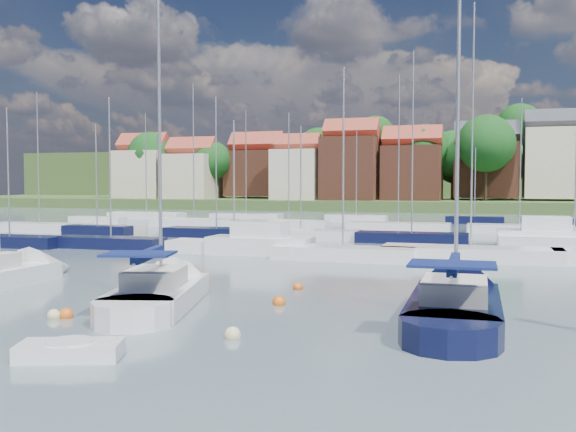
% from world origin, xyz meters
% --- Properties ---
extents(ground, '(260.00, 260.00, 0.00)m').
position_xyz_m(ground, '(0.00, 40.00, 0.00)').
color(ground, '#44525D').
rests_on(ground, ground).
extents(sailboat_left, '(2.91, 10.35, 14.06)m').
position_xyz_m(sailboat_left, '(-12.80, 5.04, 0.36)').
color(sailboat_left, silver).
rests_on(sailboat_left, ground).
extents(sailboat_centre, '(5.28, 10.91, 14.38)m').
position_xyz_m(sailboat_centre, '(-3.37, 3.02, 0.36)').
color(sailboat_centre, silver).
rests_on(sailboat_centre, ground).
extents(sailboat_navy, '(3.15, 11.51, 15.91)m').
position_xyz_m(sailboat_navy, '(8.08, 3.86, 0.36)').
color(sailboat_navy, black).
rests_on(sailboat_navy, ground).
extents(tender, '(3.03, 2.13, 0.60)m').
position_xyz_m(tender, '(-1.76, -5.50, 0.23)').
color(tender, silver).
rests_on(tender, ground).
extents(buoy_c, '(0.50, 0.50, 0.50)m').
position_xyz_m(buoy_c, '(-5.21, -0.96, 0.00)').
color(buoy_c, '#D85914').
rests_on(buoy_c, ground).
extents(buoy_d, '(0.52, 0.52, 0.52)m').
position_xyz_m(buoy_d, '(1.61, -2.00, 0.00)').
color(buoy_d, beige).
rests_on(buoy_d, ground).
extents(buoy_e, '(0.43, 0.43, 0.43)m').
position_xyz_m(buoy_e, '(1.01, 7.29, 0.00)').
color(buoy_e, '#D85914').
rests_on(buoy_e, ground).
extents(buoy_g, '(0.53, 0.53, 0.53)m').
position_xyz_m(buoy_g, '(1.32, 3.59, 0.00)').
color(buoy_g, '#D85914').
rests_on(buoy_g, ground).
extents(buoy_h, '(0.47, 0.47, 0.47)m').
position_xyz_m(buoy_h, '(-5.56, -1.18, 0.00)').
color(buoy_h, beige).
rests_on(buoy_h, ground).
extents(marina_field, '(79.62, 41.41, 15.93)m').
position_xyz_m(marina_field, '(1.91, 35.15, 0.43)').
color(marina_field, silver).
rests_on(marina_field, ground).
extents(far_shore_town, '(212.46, 90.00, 22.27)m').
position_xyz_m(far_shore_town, '(2.23, 132.67, 4.61)').
color(far_shore_town, '#3B5229').
rests_on(far_shore_town, ground).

